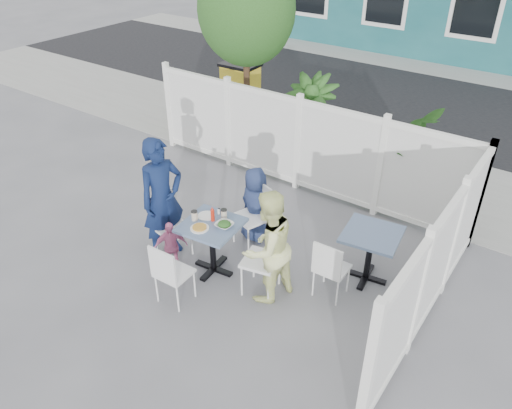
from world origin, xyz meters
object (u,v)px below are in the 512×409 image
Objects in this scene: man at (162,199)px; boy at (255,205)px; main_table at (212,235)px; chair_near at (169,271)px; spare_table at (371,244)px; chair_back at (255,210)px; chair_right at (267,256)px; woman at (268,247)px; chair_left at (168,220)px; toddler at (171,247)px; utility_cabinet at (241,97)px.

man reaches higher than boy.
chair_near is (-0.01, -0.79, -0.08)m from main_table.
spare_table is 0.45× the size of man.
spare_table is 0.68× the size of boy.
boy is at bearing -35.89° from chair_back.
boy is at bearing 30.06° from chair_right.
spare_table is 0.52× the size of woman.
boy is at bearing -123.58° from woman.
woman is (1.61, 0.05, 0.21)m from chair_left.
chair_back is at bearing -173.68° from spare_table.
boy reaches higher than toddler.
chair_left reaches higher than toddler.
man is (-2.56, -1.09, 0.30)m from spare_table.
woman reaches higher than toddler.
chair_back is at bearing 135.14° from boy.
boy reaches higher than chair_near.
chair_left is 0.43m from toddler.
spare_table is (1.76, 1.03, -0.01)m from main_table.
man is 1.67m from woman.
utility_cabinet is 4.59m from chair_left.
man is (-0.89, -0.91, 0.32)m from chair_back.
utility_cabinet is at bearing -144.08° from chair_left.
chair_left is at bearing -177.23° from main_table.
toddler is (-1.33, -0.33, -0.37)m from woman.
woman reaches higher than chair_left.
woman is 1.42m from toddler.
boy is 1.51× the size of toddler.
main_table is at bearing -17.45° from toddler.
chair_back is (2.73, -3.30, -0.10)m from utility_cabinet.
main_table is 0.83m from chair_right.
spare_table is at bearing -20.71° from toddler.
chair_left is 0.34m from man.
man reaches higher than utility_cabinet.
woman is at bearing -74.21° from man.
main_table is 0.79m from chair_near.
chair_right is at bearing 142.17° from boy.
boy is at bearing -51.75° from utility_cabinet.
main_table is at bearing 104.41° from chair_left.
chair_left is at bearing 131.97° from chair_near.
boy is (0.04, 0.93, -0.01)m from main_table.
chair_right is 1.18m from boy.
utility_cabinet is 0.75× the size of man.
chair_back is (-0.74, 0.79, -0.02)m from chair_right.
main_table is 0.75m from chair_left.
spare_table is 0.84× the size of chair_left.
utility_cabinet reaches higher than chair_back.
woman is at bearing 40.03° from chair_near.
boy reaches higher than spare_table.
utility_cabinet reaches higher than chair_left.
boy is at bearing 152.72° from chair_left.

